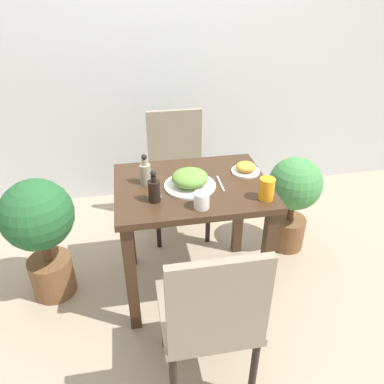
{
  "coord_description": "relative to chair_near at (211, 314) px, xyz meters",
  "views": [
    {
      "loc": [
        -0.32,
        -1.75,
        1.76
      ],
      "look_at": [
        0.0,
        0.0,
        0.69
      ],
      "focal_mm": 35.0,
      "sensor_mm": 36.0,
      "label": 1
    }
  ],
  "objects": [
    {
      "name": "dining_table",
      "position": [
        0.05,
        0.7,
        0.09
      ],
      "size": [
        0.85,
        0.64,
        0.74
      ],
      "color": "#3D2819",
      "rests_on": "ground_plane"
    },
    {
      "name": "chair_far",
      "position": [
        0.06,
        1.36,
        0.0
      ],
      "size": [
        0.42,
        0.42,
        0.9
      ],
      "color": "gray",
      "rests_on": "ground_plane"
    },
    {
      "name": "spoon_utensil",
      "position": [
        0.2,
        0.68,
        0.23
      ],
      "size": [
        0.01,
        0.17,
        0.0
      ],
      "rotation": [
        0.0,
        0.0,
        1.56
      ],
      "color": "silver",
      "rests_on": "dining_table"
    },
    {
      "name": "potted_plant_left",
      "position": [
        -0.82,
        0.79,
        -0.02
      ],
      "size": [
        0.41,
        0.41,
        0.79
      ],
      "color": "brown",
      "rests_on": "ground_plane"
    },
    {
      "name": "ground_plane",
      "position": [
        0.05,
        0.7,
        -0.51
      ],
      "size": [
        16.0,
        16.0,
        0.0
      ],
      "primitive_type": "plane",
      "color": "tan"
    },
    {
      "name": "food_plate",
      "position": [
        0.03,
        0.68,
        0.27
      ],
      "size": [
        0.28,
        0.28,
        0.1
      ],
      "color": "white",
      "rests_on": "dining_table"
    },
    {
      "name": "condiment_bottle",
      "position": [
        -0.2,
        0.76,
        0.3
      ],
      "size": [
        0.06,
        0.06,
        0.17
      ],
      "color": "gray",
      "rests_on": "dining_table"
    },
    {
      "name": "potted_plant_right",
      "position": [
        0.79,
        0.96,
        -0.08
      ],
      "size": [
        0.36,
        0.36,
        0.7
      ],
      "color": "brown",
      "rests_on": "ground_plane"
    },
    {
      "name": "chair_near",
      "position": [
        0.0,
        0.0,
        0.0
      ],
      "size": [
        0.42,
        0.42,
        0.9
      ],
      "rotation": [
        0.0,
        0.0,
        3.14
      ],
      "color": "gray",
      "rests_on": "ground_plane"
    },
    {
      "name": "juice_glass",
      "position": [
        0.39,
        0.49,
        0.29
      ],
      "size": [
        0.08,
        0.08,
        0.12
      ],
      "color": "orange",
      "rests_on": "dining_table"
    },
    {
      "name": "wall_back",
      "position": [
        0.05,
        1.92,
        0.79
      ],
      "size": [
        8.0,
        0.05,
        2.6
      ],
      "color": "silver",
      "rests_on": "ground_plane"
    },
    {
      "name": "fork_utensil",
      "position": [
        -0.14,
        0.68,
        0.23
      ],
      "size": [
        0.01,
        0.18,
        0.0
      ],
      "rotation": [
        0.0,
        0.0,
        1.58
      ],
      "color": "silver",
      "rests_on": "dining_table"
    },
    {
      "name": "sauce_bottle",
      "position": [
        -0.17,
        0.57,
        0.3
      ],
      "size": [
        0.06,
        0.06,
        0.17
      ],
      "color": "black",
      "rests_on": "dining_table"
    },
    {
      "name": "drink_cup",
      "position": [
        0.05,
        0.46,
        0.27
      ],
      "size": [
        0.08,
        0.08,
        0.08
      ],
      "color": "white",
      "rests_on": "dining_table"
    },
    {
      "name": "side_plate",
      "position": [
        0.38,
        0.78,
        0.26
      ],
      "size": [
        0.16,
        0.16,
        0.06
      ],
      "color": "white",
      "rests_on": "dining_table"
    }
  ]
}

